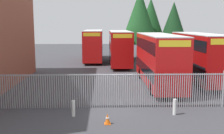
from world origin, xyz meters
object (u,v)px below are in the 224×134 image
at_px(double_decker_bus_behind_fence_left, 199,55).
at_px(traffic_cone_by_gate, 107,119).
at_px(double_decker_bus_behind_fence_right, 120,46).
at_px(bollard_center_front, 175,107).
at_px(double_decker_bus_near_gate, 158,58).
at_px(double_decker_bus_far_back, 94,44).
at_px(bollard_near_left, 73,108).

relative_size(double_decker_bus_behind_fence_left, traffic_cone_by_gate, 18.32).
bearing_deg(double_decker_bus_behind_fence_right, bollard_center_front, -84.10).
bearing_deg(traffic_cone_by_gate, double_decker_bus_behind_fence_left, 52.45).
distance_m(double_decker_bus_behind_fence_left, bollard_center_front, 11.13).
xyz_separation_m(double_decker_bus_near_gate, traffic_cone_by_gate, (-4.50, -9.38, -2.13)).
height_order(double_decker_bus_behind_fence_right, bollard_center_front, double_decker_bus_behind_fence_right).
bearing_deg(double_decker_bus_behind_fence_left, bollard_center_front, -115.64).
relative_size(double_decker_bus_near_gate, double_decker_bus_far_back, 1.00).
distance_m(double_decker_bus_behind_fence_right, bollard_near_left, 20.69).
bearing_deg(bollard_center_front, double_decker_bus_behind_fence_left, 64.36).
bearing_deg(double_decker_bus_behind_fence_right, double_decker_bus_behind_fence_left, -56.35).
bearing_deg(double_decker_bus_far_back, bollard_center_front, -77.08).
bearing_deg(traffic_cone_by_gate, double_decker_bus_near_gate, 64.34).
bearing_deg(traffic_cone_by_gate, double_decker_bus_far_back, 93.71).
relative_size(double_decker_bus_behind_fence_right, double_decker_bus_far_back, 1.00).
xyz_separation_m(double_decker_bus_near_gate, bollard_center_front, (-0.56, -7.95, -1.95)).
relative_size(double_decker_bus_behind_fence_left, double_decker_bus_behind_fence_right, 1.00).
bearing_deg(double_decker_bus_near_gate, bollard_center_front, -94.01).
bearing_deg(double_decker_bus_behind_fence_left, double_decker_bus_behind_fence_right, 123.65).
height_order(double_decker_bus_near_gate, bollard_center_front, double_decker_bus_near_gate).
xyz_separation_m(double_decker_bus_near_gate, double_decker_bus_behind_fence_left, (4.18, 1.93, 0.00)).
distance_m(double_decker_bus_behind_fence_right, double_decker_bus_far_back, 5.66).
relative_size(double_decker_bus_near_gate, double_decker_bus_behind_fence_left, 1.00).
relative_size(double_decker_bus_near_gate, bollard_near_left, 11.38).
height_order(double_decker_bus_behind_fence_left, bollard_near_left, double_decker_bus_behind_fence_left).
bearing_deg(bollard_center_front, double_decker_bus_far_back, 102.92).
bearing_deg(traffic_cone_by_gate, bollard_near_left, 145.96).
distance_m(double_decker_bus_far_back, traffic_cone_by_gate, 26.10).
height_order(double_decker_bus_far_back, bollard_near_left, double_decker_bus_far_back).
height_order(double_decker_bus_behind_fence_right, bollard_near_left, double_decker_bus_behind_fence_right).
bearing_deg(double_decker_bus_near_gate, double_decker_bus_far_back, 110.46).
bearing_deg(bollard_center_front, double_decker_bus_behind_fence_right, 95.90).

